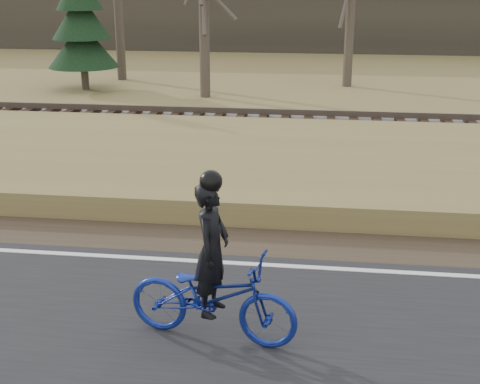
# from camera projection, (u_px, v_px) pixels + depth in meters

# --- Properties ---
(ground) EXTENTS (120.00, 120.00, 0.00)m
(ground) POSITION_uv_depth(u_px,v_px,m) (128.00, 267.00, 10.11)
(ground) COLOR olive
(ground) RESTS_ON ground
(road) EXTENTS (120.00, 6.00, 0.06)m
(road) POSITION_uv_depth(u_px,v_px,m) (65.00, 354.00, 7.75)
(road) COLOR black
(road) RESTS_ON ground
(edge_line) EXTENTS (120.00, 0.12, 0.01)m
(edge_line) POSITION_uv_depth(u_px,v_px,m) (131.00, 257.00, 10.28)
(edge_line) COLOR silver
(edge_line) RESTS_ON road
(shoulder) EXTENTS (120.00, 1.60, 0.04)m
(shoulder) POSITION_uv_depth(u_px,v_px,m) (148.00, 236.00, 11.23)
(shoulder) COLOR #473A2B
(shoulder) RESTS_ON ground
(embankment) EXTENTS (120.00, 5.00, 0.44)m
(embankment) POSITION_uv_depth(u_px,v_px,m) (185.00, 174.00, 13.99)
(embankment) COLOR olive
(embankment) RESTS_ON ground
(ballast) EXTENTS (120.00, 3.00, 0.45)m
(ballast) POSITION_uv_depth(u_px,v_px,m) (216.00, 132.00, 17.56)
(ballast) COLOR slate
(ballast) RESTS_ON ground
(railroad) EXTENTS (120.00, 2.40, 0.29)m
(railroad) POSITION_uv_depth(u_px,v_px,m) (215.00, 121.00, 17.47)
(railroad) COLOR black
(railroad) RESTS_ON ballast
(cyclist) EXTENTS (2.16, 1.06, 2.10)m
(cyclist) POSITION_uv_depth(u_px,v_px,m) (212.00, 287.00, 7.84)
(cyclist) COLOR navy
(cyclist) RESTS_ON road
(bare_tree_near_left) EXTENTS (0.36, 0.36, 6.24)m
(bare_tree_near_left) POSITION_uv_depth(u_px,v_px,m) (204.00, 6.00, 22.78)
(bare_tree_near_left) COLOR brown
(bare_tree_near_left) RESTS_ON ground
(conifer) EXTENTS (2.60, 2.60, 5.59)m
(conifer) POSITION_uv_depth(u_px,v_px,m) (81.00, 17.00, 24.40)
(conifer) COLOR brown
(conifer) RESTS_ON ground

